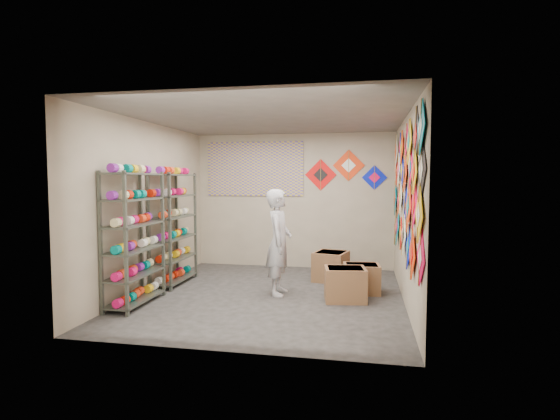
% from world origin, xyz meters
% --- Properties ---
extents(ground, '(4.50, 4.50, 0.00)m').
position_xyz_m(ground, '(0.00, 0.00, 0.00)').
color(ground, '#272522').
extents(room_walls, '(4.50, 4.50, 4.50)m').
position_xyz_m(room_walls, '(0.00, 0.00, 1.64)').
color(room_walls, tan).
rests_on(room_walls, ground).
extents(shelf_rack_front, '(0.40, 1.10, 1.90)m').
position_xyz_m(shelf_rack_front, '(-1.78, -0.85, 0.95)').
color(shelf_rack_front, '#4C5147').
rests_on(shelf_rack_front, ground).
extents(shelf_rack_back, '(0.40, 1.10, 1.90)m').
position_xyz_m(shelf_rack_back, '(-1.78, 0.45, 0.95)').
color(shelf_rack_back, '#4C5147').
rests_on(shelf_rack_back, ground).
extents(string_spools, '(0.12, 2.36, 0.12)m').
position_xyz_m(string_spools, '(-1.78, -0.20, 1.05)').
color(string_spools, '#F00E62').
rests_on(string_spools, ground).
extents(kite_wall_display, '(0.06, 4.31, 2.06)m').
position_xyz_m(kite_wall_display, '(1.98, 0.01, 1.63)').
color(kite_wall_display, '#EA094A').
rests_on(kite_wall_display, room_walls).
extents(back_wall_kites, '(1.61, 0.02, 0.81)m').
position_xyz_m(back_wall_kites, '(1.00, 2.24, 1.93)').
color(back_wall_kites, red).
rests_on(back_wall_kites, room_walls).
extents(poster, '(2.00, 0.01, 1.10)m').
position_xyz_m(poster, '(-0.80, 2.23, 2.00)').
color(poster, '#564698').
rests_on(poster, room_walls).
extents(shopkeeper, '(0.62, 0.43, 1.63)m').
position_xyz_m(shopkeeper, '(0.12, 0.09, 0.82)').
color(shopkeeper, beige).
rests_on(shopkeeper, ground).
extents(carton_a, '(0.65, 0.57, 0.49)m').
position_xyz_m(carton_a, '(1.15, -0.08, 0.25)').
color(carton_a, brown).
rests_on(carton_a, ground).
extents(carton_b, '(0.60, 0.51, 0.45)m').
position_xyz_m(carton_b, '(1.38, 0.42, 0.23)').
color(carton_b, brown).
rests_on(carton_b, ground).
extents(carton_c, '(0.65, 0.69, 0.51)m').
position_xyz_m(carton_c, '(0.85, 1.17, 0.26)').
color(carton_c, brown).
rests_on(carton_c, ground).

